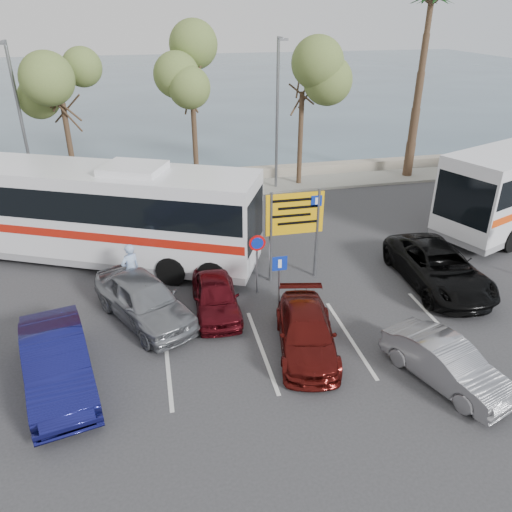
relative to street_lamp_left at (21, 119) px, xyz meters
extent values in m
plane|color=#313133|center=(10.00, -13.52, -4.60)|extent=(120.00, 120.00, 0.00)
cube|color=gray|center=(10.00, 0.48, -4.52)|extent=(44.00, 2.40, 0.15)
cube|color=gray|center=(10.00, 2.48, -4.30)|extent=(48.00, 0.80, 0.60)
plane|color=#394D5C|center=(10.00, 46.48, -4.59)|extent=(140.00, 140.00, 0.00)
cylinder|color=#382619|center=(2.00, 0.48, -1.93)|extent=(0.28, 0.28, 5.04)
cylinder|color=#382619|center=(8.50, 0.48, -1.65)|extent=(0.28, 0.28, 5.60)
cylinder|color=#382619|center=(14.50, 0.48, -1.86)|extent=(0.28, 0.28, 5.18)
cylinder|color=#382619|center=(21.50, 0.48, 0.55)|extent=(0.48, 0.48, 10.00)
cylinder|color=slate|center=(0.00, 0.08, -0.45)|extent=(0.16, 0.16, 8.00)
cylinder|color=slate|center=(0.00, -0.37, 3.50)|extent=(0.12, 0.90, 0.12)
cube|color=slate|center=(0.00, -0.87, 3.45)|extent=(0.45, 0.25, 0.12)
cylinder|color=slate|center=(13.00, 0.08, -0.45)|extent=(0.16, 0.16, 8.00)
cylinder|color=slate|center=(13.00, -0.37, 3.50)|extent=(0.12, 0.90, 0.12)
cube|color=slate|center=(13.00, -0.87, 3.45)|extent=(0.45, 0.25, 0.12)
cylinder|color=slate|center=(10.10, -10.32, -2.80)|extent=(0.12, 0.12, 3.60)
cylinder|color=slate|center=(11.90, -10.32, -2.80)|extent=(0.12, 0.12, 3.60)
cube|color=#EAA80C|center=(11.00, -10.32, -1.90)|extent=(2.20, 0.06, 1.60)
cube|color=#0C2699|center=(11.80, -10.36, -1.45)|extent=(0.42, 0.01, 0.42)
cylinder|color=slate|center=(9.40, -11.12, -3.50)|extent=(0.07, 0.07, 2.20)
cylinder|color=#B20C0C|center=(9.40, -11.15, -2.55)|extent=(0.60, 0.03, 0.60)
cylinder|color=slate|center=(9.80, -12.72, -3.50)|extent=(0.07, 0.07, 2.20)
cube|color=#0C2699|center=(9.80, -12.74, -2.60)|extent=(0.50, 0.03, 0.50)
cube|color=white|center=(3.50, -7.02, -2.33)|extent=(13.44, 8.24, 3.31)
cube|color=black|center=(3.50, -7.02, -1.74)|extent=(13.21, 8.16, 1.18)
cube|color=#B0190D|center=(3.50, -7.02, -2.86)|extent=(13.33, 8.21, 0.34)
cube|color=gray|center=(3.50, -7.02, -3.98)|extent=(13.30, 8.16, 0.62)
cube|color=white|center=(3.50, -7.02, -0.53)|extent=(2.79, 2.57, 0.27)
imported|color=gray|center=(5.34, -12.02, -3.81)|extent=(3.79, 4.94, 1.57)
imported|color=#10124E|center=(2.94, -14.86, -3.82)|extent=(2.66, 4.99, 1.56)
imported|color=#52100D|center=(10.14, -14.77, -3.99)|extent=(2.49, 4.44, 1.22)
imported|color=#490A10|center=(7.74, -12.02, -3.96)|extent=(1.64, 3.80, 1.28)
imported|color=black|center=(16.20, -12.02, -3.86)|extent=(2.67, 5.43, 1.48)
imported|color=gray|center=(13.50, -17.02, -3.97)|extent=(2.57, 4.05, 1.26)
imported|color=#96B2DB|center=(4.92, -10.21, -3.59)|extent=(0.88, 0.81, 2.02)
imported|color=#2E3146|center=(19.76, -7.30, -3.61)|extent=(1.18, 1.22, 1.98)
camera|label=1|loc=(5.94, -26.69, 4.96)|focal=35.00mm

